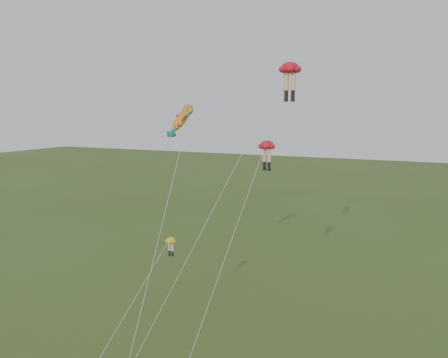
% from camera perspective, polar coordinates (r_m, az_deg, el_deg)
% --- Properties ---
extents(legs_kite_red_high, '(9.02, 10.17, 21.20)m').
position_cam_1_polar(legs_kite_red_high, '(38.02, 7.37, 11.87)').
color(legs_kite_red_high, red).
rests_on(legs_kite_red_high, ground).
extents(legs_kite_red_mid, '(3.50, 9.04, 15.51)m').
position_cam_1_polar(legs_kite_red_mid, '(35.97, 4.74, 3.12)').
color(legs_kite_red_mid, red).
rests_on(legs_kite_red_mid, ground).
extents(legs_kite_yellow, '(2.49, 7.58, 7.90)m').
position_cam_1_polar(legs_kite_yellow, '(38.96, -6.56, -7.86)').
color(legs_kite_yellow, yellow).
rests_on(legs_kite_yellow, ground).
extents(fish_kite, '(2.60, 11.79, 18.33)m').
position_cam_1_polar(fish_kite, '(39.91, -4.85, 6.80)').
color(fish_kite, yellow).
rests_on(fish_kite, ground).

